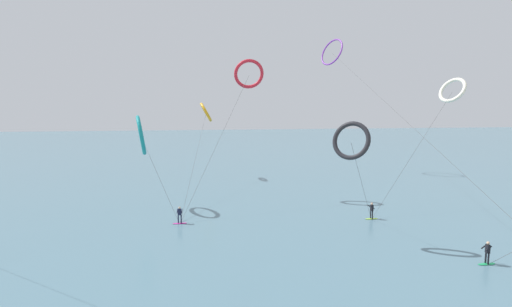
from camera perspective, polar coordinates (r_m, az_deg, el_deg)
sea_water at (r=112.47m, az=-7.54°, el=0.81°), size 400.00×200.00×0.08m
surfer_lime at (r=41.19m, az=16.82°, el=-8.32°), size 1.40×0.63×1.70m
surfer_emerald at (r=33.04m, az=31.16°, el=-12.72°), size 1.40×0.61×1.70m
surfer_magenta at (r=38.66m, az=-11.29°, el=-9.14°), size 1.40×0.60×1.70m
kite_charcoal at (r=32.03m, az=13.98°, el=1.87°), size 6.81×7.87×10.30m
kite_violet at (r=71.89m, az=11.25°, el=14.56°), size 4.82×53.78×23.82m
kite_crimson at (r=48.72m, az=-1.07°, el=11.73°), size 10.47×11.60×17.43m
kite_amber at (r=63.43m, az=-7.45°, el=6.09°), size 4.95×27.93×12.38m
kite_ivory at (r=53.28m, az=27.18°, el=8.36°), size 15.28×9.12×15.18m
kite_teal at (r=44.53m, az=-16.72°, el=2.62°), size 5.04×9.21×10.60m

